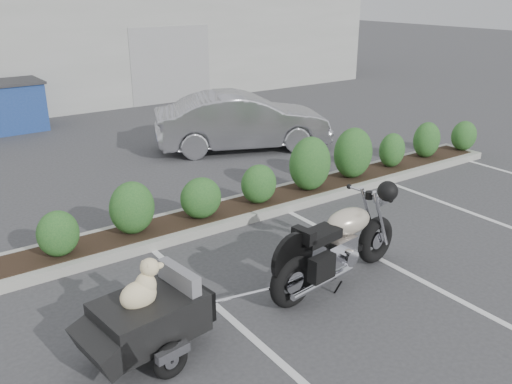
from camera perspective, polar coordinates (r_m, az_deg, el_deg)
ground at (r=8.04m, az=4.42°, el=-8.01°), size 90.00×90.00×0.00m
planter_kerb at (r=10.13m, az=1.01°, el=-1.15°), size 12.00×1.00×0.15m
building at (r=22.94m, az=-24.15°, el=14.45°), size 26.00×10.00×4.00m
motorcycle at (r=7.48m, az=8.69°, el=-5.58°), size 2.50×0.95×1.44m
pet_trailer at (r=6.18m, az=-11.28°, el=-12.68°), size 2.02×1.14×1.19m
sedan at (r=13.64m, az=-1.43°, el=7.45°), size 4.56×2.99×1.42m
dumpster at (r=16.94m, az=-25.00°, el=8.17°), size 2.15×1.50×1.39m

